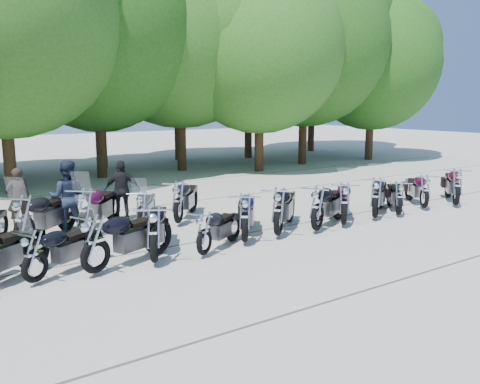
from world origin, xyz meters
TOP-DOWN VIEW (x-y plane):
  - ground at (0.00, 0.00)m, footprint 90.00×90.00m
  - tree_4 at (0.54, 13.09)m, footprint 9.13×9.13m
  - tree_5 at (4.61, 13.20)m, footprint 9.04×9.04m
  - tree_6 at (7.55, 10.82)m, footprint 8.00×8.00m
  - tree_7 at (11.20, 11.78)m, footprint 8.79×8.79m
  - tree_8 at (15.83, 11.20)m, footprint 7.53×7.53m
  - tree_12 at (1.80, 16.47)m, footprint 7.88×7.88m
  - tree_13 at (6.69, 17.47)m, footprint 8.31×8.31m
  - tree_14 at (10.68, 16.09)m, footprint 8.02×8.02m
  - tree_15 at (16.61, 17.02)m, footprint 9.67×9.67m
  - motorcycle_2 at (-5.17, 0.64)m, footprint 2.11×1.55m
  - motorcycle_3 at (-4.09, 0.48)m, footprint 2.53×1.59m
  - motorcycle_4 at (-2.87, 0.45)m, footprint 1.92×2.57m
  - motorcycle_5 at (-1.74, 0.34)m, footprint 2.06×1.56m
  - motorcycle_6 at (-0.45, 0.64)m, footprint 2.12×2.40m
  - motorcycle_7 at (0.58, 0.66)m, footprint 2.43×2.26m
  - motorcycle_8 at (1.71, 0.47)m, footprint 2.53×1.78m
  - motorcycle_9 at (2.73, 0.53)m, footprint 2.24×2.26m
  - motorcycle_10 at (4.07, 0.60)m, footprint 2.44×2.02m
  - motorcycle_11 at (4.97, 0.50)m, footprint 1.91×2.02m
  - motorcycle_12 at (6.41, 0.67)m, footprint 1.88×2.19m
  - motorcycle_13 at (7.60, 0.34)m, footprint 2.39×2.20m
  - motorcycle_15 at (-4.82, 3.12)m, footprint 2.37×2.35m
  - motorcycle_16 at (-3.34, 3.32)m, footprint 2.24×2.43m
  - motorcycle_17 at (-1.93, 3.23)m, footprint 1.72×2.13m
  - motorcycle_18 at (-0.85, 3.21)m, footprint 2.19×2.33m
  - rider_1 at (-3.55, 4.12)m, footprint 1.12×1.01m
  - rider_2 at (-1.86, 4.68)m, footprint 1.09×0.73m
  - rider_3 at (-4.50, 5.24)m, footprint 0.66×0.49m

SIDE VIEW (x-z plane):
  - ground at x=0.00m, z-range 0.00..0.00m
  - motorcycle_5 at x=-1.74m, z-range 0.00..1.14m
  - motorcycle_2 at x=-5.17m, z-range 0.00..1.17m
  - motorcycle_17 at x=-1.93m, z-range 0.00..1.20m
  - motorcycle_11 at x=4.97m, z-range 0.00..1.20m
  - motorcycle_12 at x=6.41m, z-range 0.00..1.26m
  - motorcycle_3 at x=-4.09m, z-range 0.00..1.37m
  - motorcycle_9 at x=2.73m, z-range 0.00..1.38m
  - motorcycle_18 at x=-0.85m, z-range 0.00..1.39m
  - motorcycle_10 at x=4.07m, z-range 0.00..1.39m
  - motorcycle_8 at x=1.71m, z-range 0.00..1.39m
  - motorcycle_6 at x=-0.45m, z-range 0.00..1.39m
  - motorcycle_13 at x=7.60m, z-range 0.00..1.41m
  - motorcycle_4 at x=-2.87m, z-range 0.00..1.43m
  - motorcycle_16 at x=-3.34m, z-range 0.00..1.43m
  - motorcycle_7 at x=0.58m, z-range 0.00..1.44m
  - motorcycle_15 at x=-4.82m, z-range 0.00..1.44m
  - rider_3 at x=-4.50m, z-range 0.00..1.65m
  - rider_2 at x=-1.86m, z-range 0.00..1.72m
  - rider_1 at x=-3.55m, z-range 0.00..1.89m
  - tree_8 at x=15.83m, z-range 0.85..10.10m
  - tree_12 at x=1.80m, z-range 0.89..10.56m
  - tree_6 at x=7.55m, z-range 0.90..10.72m
  - tree_14 at x=10.68m, z-range 0.91..10.75m
  - tree_13 at x=6.69m, z-range 0.94..11.14m
  - tree_7 at x=11.20m, z-range 0.99..11.79m
  - tree_5 at x=4.61m, z-range 1.02..12.12m
  - tree_4 at x=0.54m, z-range 1.03..12.24m
  - tree_15 at x=16.61m, z-range 1.09..12.96m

